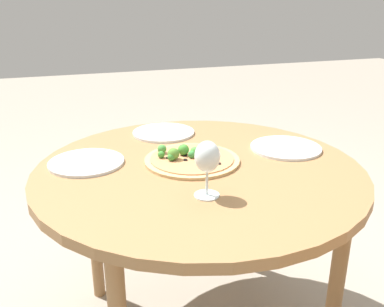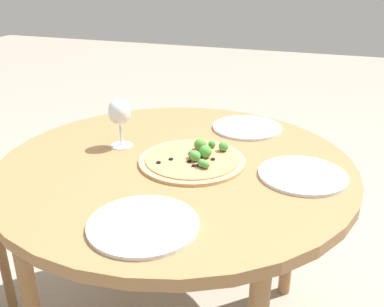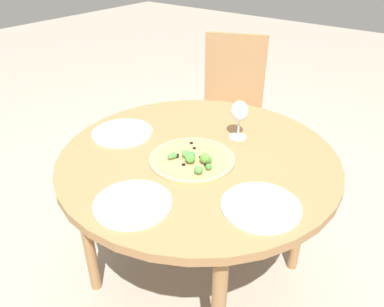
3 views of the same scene
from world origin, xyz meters
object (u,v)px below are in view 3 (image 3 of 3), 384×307
chair (230,109)px  plate_side (133,203)px  plate_far (261,206)px  wine_glass (240,113)px  plate_near (122,133)px  pizza (192,159)px

chair → plate_side: 1.30m
plate_far → plate_side: 0.42m
chair → wine_glass: bearing=-79.5°
plate_near → wine_glass: bearing=-56.1°
wine_glass → plate_near: bearing=123.9°
wine_glass → plate_far: size_ratio=0.65×
plate_near → chair: bearing=-0.2°
pizza → plate_near: bearing=91.1°
plate_side → chair: bearing=17.7°
chair → wine_glass: size_ratio=5.64×
chair → plate_far: bearing=-77.1°
chair → plate_side: (-1.23, -0.39, 0.20)m
plate_far → wine_glass: bearing=40.4°
plate_near → plate_side: (-0.33, -0.39, 0.00)m
plate_far → plate_side: same height
pizza → wine_glass: bearing=-7.8°
plate_near → plate_side: size_ratio=1.03×
pizza → wine_glass: (0.28, -0.04, 0.11)m
pizza → plate_near: pizza is taller
pizza → plate_side: size_ratio=1.30×
chair → pizza: chair is taller
chair → plate_near: 0.92m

